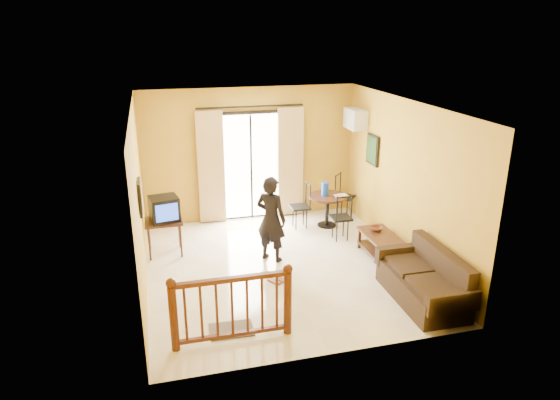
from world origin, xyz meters
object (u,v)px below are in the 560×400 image
object	(u,v)px
dining_table	(327,202)
coffee_table	(380,242)
sofa	(426,282)
television	(164,209)
standing_person	(271,219)

from	to	relation	value
dining_table	coffee_table	distance (m)	1.69
dining_table	sofa	xyz separation A→B (m)	(0.43, -3.19, -0.22)
television	standing_person	bearing A→B (deg)	-32.18
dining_table	sofa	distance (m)	3.23
standing_person	television	bearing A→B (deg)	21.11
dining_table	coffee_table	size ratio (longest dim) A/B	0.83
coffee_table	sofa	distance (m)	1.57
television	dining_table	world-z (taller)	television
television	sofa	bearing A→B (deg)	-46.04
sofa	standing_person	xyz separation A→B (m)	(-1.93, 1.95, 0.47)
sofa	standing_person	bearing A→B (deg)	135.56
dining_table	standing_person	size ratio (longest dim) A/B	0.52
coffee_table	dining_table	bearing A→B (deg)	104.87
coffee_table	television	bearing A→B (deg)	163.63
television	sofa	xyz separation A→B (m)	(3.72, -2.66, -0.57)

